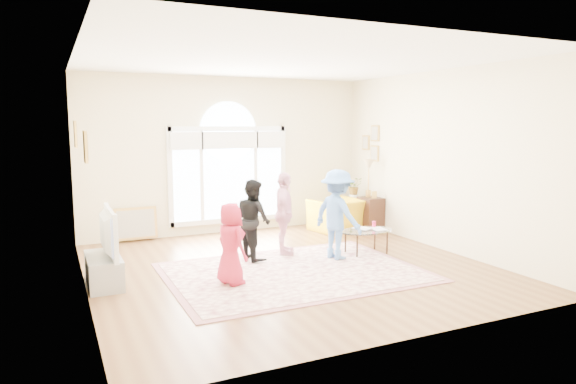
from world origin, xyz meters
name	(u,v)px	position (x,y,z in m)	size (l,w,h in m)	color
ground	(290,267)	(0.00, 0.00, 0.00)	(6.00, 6.00, 0.00)	brown
room_shell	(231,158)	(0.01, 2.83, 1.57)	(6.00, 6.00, 6.00)	beige
area_rug	(294,272)	(-0.06, -0.30, 0.01)	(3.60, 2.60, 0.02)	beige
rug_border	(294,272)	(-0.06, -0.30, 0.01)	(3.80, 2.80, 0.01)	#9A6165
tv_console	(104,270)	(-2.75, 0.30, 0.21)	(0.45, 1.00, 0.42)	#93969B
television	(103,233)	(-2.74, 0.30, 0.75)	(0.18, 1.16, 0.67)	black
coffee_table	(366,231)	(1.58, 0.22, 0.40)	(1.01, 0.66, 0.54)	silver
armchair	(337,215)	(2.10, 2.11, 0.33)	(1.02, 0.89, 0.66)	yellow
side_cabinet	(371,214)	(2.78, 1.87, 0.35)	(0.40, 0.50, 0.70)	black
floor_lamp	(369,170)	(2.72, 1.89, 1.28)	(0.24, 0.24, 1.51)	black
plant_pedestal	(354,210)	(2.70, 2.41, 0.35)	(0.20, 0.20, 0.70)	white
potted_plant	(354,186)	(2.70, 2.41, 0.89)	(0.34, 0.29, 0.38)	#33722D
leaning_picture	(136,241)	(-1.92, 2.90, 0.00)	(0.80, 0.05, 0.62)	tan
child_red	(231,244)	(-1.13, -0.46, 0.60)	(0.56, 0.37, 1.15)	#AB1D36
child_black	(253,219)	(-0.36, 0.65, 0.69)	(0.65, 0.51, 1.34)	black
child_pink	(284,214)	(0.24, 0.74, 0.73)	(0.83, 0.35, 1.42)	#F3ADC0
child_blue	(337,214)	(0.92, 0.10, 0.77)	(0.96, 0.55, 1.49)	#4F7EC6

